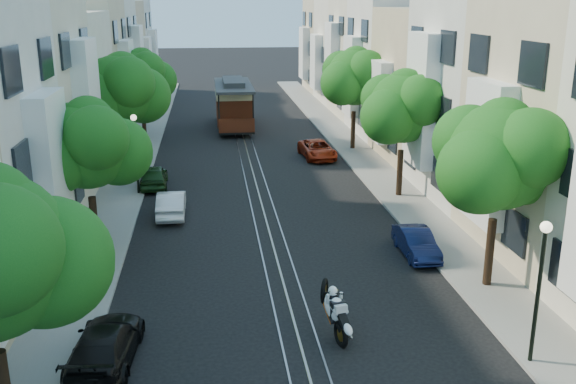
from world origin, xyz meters
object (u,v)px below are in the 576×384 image
object	(u,v)px
tree_w_d	(142,77)
parked_car_e_mid	(416,243)
tree_w_c	(122,91)
lamp_west	(135,142)
parked_car_w_mid	(171,203)
tree_w_b	(89,148)
parked_car_e_far	(317,149)
cable_car	(234,102)
sportbike_rider	(334,309)
lamp_east	(541,271)
parked_car_w_near	(105,345)
tree_e_d	(356,78)
tree_e_c	(404,109)
tree_e_b	(501,159)
parked_car_w_far	(154,176)

from	to	relation	value
tree_w_d	parked_car_e_mid	size ratio (longest dim) A/B	1.98
tree_w_c	lamp_west	size ratio (longest dim) A/B	1.71
parked_car_w_mid	parked_car_e_mid	bearing A→B (deg)	147.84
tree_w_b	parked_car_e_far	size ratio (longest dim) A/B	1.52
parked_car_w_mid	cable_car	bearing A→B (deg)	-100.54
tree_w_c	sportbike_rider	distance (m)	20.91
lamp_west	lamp_east	bearing A→B (deg)	-55.01
parked_car_w_near	parked_car_w_mid	size ratio (longest dim) A/B	1.14
tree_e_d	cable_car	distance (m)	12.14
tree_e_c	lamp_west	xyz separation A→B (m)	(-13.56, 2.02, -1.75)
tree_w_d	lamp_west	size ratio (longest dim) A/B	1.57
lamp_east	parked_car_w_near	bearing A→B (deg)	172.99
tree_w_d	cable_car	distance (m)	8.11
tree_w_d	lamp_west	world-z (taller)	tree_w_d
parked_car_e_mid	parked_car_w_near	world-z (taller)	parked_car_w_near
sportbike_rider	parked_car_e_mid	world-z (taller)	sportbike_rider
tree_e_d	parked_car_e_far	world-z (taller)	tree_e_d
tree_e_d	tree_w_b	world-z (taller)	tree_e_d
parked_car_w_mid	lamp_west	bearing A→B (deg)	-62.38
lamp_east	parked_car_e_mid	xyz separation A→B (m)	(-0.70, 8.18, -2.30)
tree_e_d	parked_car_e_mid	distance (m)	19.36
tree_e_c	tree_w_d	size ratio (longest dim) A/B	1.00
lamp_west	sportbike_rider	bearing A→B (deg)	-64.92
tree_w_c	tree_w_d	xyz separation A→B (m)	(-0.00, 11.00, -0.47)
parked_car_e_mid	sportbike_rider	bearing A→B (deg)	-127.16
tree_e_c	tree_w_c	xyz separation A→B (m)	(-14.40, 5.00, 0.47)
parked_car_e_mid	lamp_east	bearing A→B (deg)	-85.22
tree_e_b	parked_car_e_far	world-z (taller)	tree_e_b
lamp_east	parked_car_w_near	world-z (taller)	lamp_east
tree_e_c	parked_car_w_near	xyz separation A→B (m)	(-12.86, -14.51, -4.00)
cable_car	lamp_east	bearing A→B (deg)	-79.34
cable_car	parked_car_w_mid	world-z (taller)	cable_car
tree_e_c	parked_car_w_far	distance (m)	13.89
cable_car	parked_car_e_mid	bearing A→B (deg)	-77.65
parked_car_w_far	tree_e_b	bearing A→B (deg)	129.60
parked_car_w_far	tree_w_c	bearing A→B (deg)	-47.63
parked_car_e_mid	tree_e_d	bearing A→B (deg)	84.84
tree_e_c	parked_car_e_mid	xyz separation A→B (m)	(-1.66, -7.79, -4.06)
tree_w_d	parked_car_w_mid	size ratio (longest dim) A/B	1.79
tree_w_b	parked_car_e_mid	distance (m)	13.43
parked_car_w_far	parked_car_w_near	bearing A→B (deg)	87.90
tree_w_c	parked_car_e_far	bearing A→B (deg)	18.93
tree_e_b	parked_car_e_mid	bearing A→B (deg)	117.39
sportbike_rider	parked_car_e_far	bearing A→B (deg)	69.61
tree_e_c	parked_car_w_near	world-z (taller)	tree_e_c
tree_w_d	cable_car	bearing A→B (deg)	30.52
tree_w_b	tree_e_d	bearing A→B (deg)	49.73
tree_w_d	lamp_east	xyz separation A→B (m)	(13.44, -31.98, -1.75)
tree_e_d	tree_w_d	world-z (taller)	tree_e_d
tree_e_b	parked_car_e_mid	distance (m)	5.53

